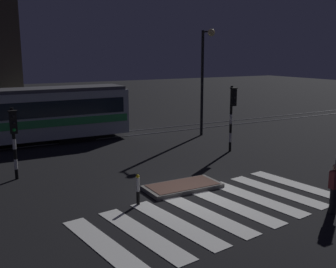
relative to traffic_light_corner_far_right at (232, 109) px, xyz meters
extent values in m
plane|color=black|center=(-5.51, -4.64, -2.34)|extent=(120.00, 120.00, 0.00)
cube|color=#59595E|center=(-5.51, 6.51, -2.33)|extent=(80.00, 0.12, 0.03)
cube|color=#59595E|center=(-5.51, 7.94, -2.33)|extent=(80.00, 0.12, 0.03)
cube|color=silver|center=(-9.82, -6.99, -2.33)|extent=(1.27, 4.35, 0.02)
cube|color=silver|center=(-8.59, -6.83, -2.33)|extent=(1.27, 4.35, 0.02)
cube|color=silver|center=(-7.36, -6.66, -2.33)|extent=(1.27, 4.35, 0.02)
cube|color=silver|center=(-6.13, -6.49, -2.33)|extent=(1.27, 4.35, 0.02)
cube|color=silver|center=(-4.90, -6.32, -2.33)|extent=(1.27, 4.35, 0.02)
cube|color=silver|center=(-3.67, -6.16, -2.33)|extent=(1.27, 4.35, 0.02)
cube|color=silver|center=(-2.44, -5.99, -2.33)|extent=(1.27, 4.35, 0.02)
cube|color=silver|center=(-1.21, -5.82, -2.33)|extent=(1.27, 4.35, 0.02)
cube|color=slate|center=(-5.45, -3.93, -2.26)|extent=(3.02, 1.44, 0.16)
cube|color=brown|center=(-5.45, -3.93, -2.17)|extent=(2.72, 1.30, 0.02)
cylinder|color=black|center=(-0.76, -7.30, -2.12)|extent=(0.14, 0.14, 0.45)
cylinder|color=white|center=(-0.76, -7.30, -1.66)|extent=(0.14, 0.14, 0.45)
cylinder|color=black|center=(0.00, 0.09, -2.09)|extent=(0.14, 0.14, 0.51)
cylinder|color=white|center=(0.00, 0.09, -1.58)|extent=(0.14, 0.14, 0.51)
cylinder|color=black|center=(0.00, 0.09, -1.07)|extent=(0.14, 0.14, 0.51)
cylinder|color=white|center=(0.00, 0.09, -0.57)|extent=(0.14, 0.14, 0.51)
cylinder|color=black|center=(0.00, 0.09, -0.06)|extent=(0.14, 0.14, 0.51)
cylinder|color=white|center=(0.00, 0.09, 0.45)|extent=(0.14, 0.14, 0.51)
cylinder|color=black|center=(0.00, 0.09, 0.96)|extent=(0.14, 0.14, 0.51)
cube|color=black|center=(0.00, -0.08, 0.61)|extent=(0.28, 0.20, 0.90)
sphere|color=black|center=(0.00, -0.19, 0.89)|extent=(0.14, 0.14, 0.14)
sphere|color=black|center=(0.00, -0.19, 0.61)|extent=(0.14, 0.14, 0.14)
sphere|color=black|center=(0.00, -0.19, 0.33)|extent=(0.14, 0.14, 0.14)
cube|color=black|center=(0.00, -0.08, 1.10)|extent=(0.36, 0.24, 0.04)
cylinder|color=black|center=(-10.95, 0.56, -2.13)|extent=(0.14, 0.14, 0.44)
cylinder|color=white|center=(-10.95, 0.56, -1.69)|extent=(0.14, 0.14, 0.44)
cylinder|color=black|center=(-10.95, 0.56, -1.25)|extent=(0.14, 0.14, 0.44)
cylinder|color=white|center=(-10.95, 0.56, -0.82)|extent=(0.14, 0.14, 0.44)
cylinder|color=black|center=(-10.95, 0.56, -0.38)|extent=(0.14, 0.14, 0.44)
cylinder|color=white|center=(-10.95, 0.56, 0.05)|extent=(0.14, 0.14, 0.44)
cylinder|color=black|center=(-10.95, 0.56, 0.49)|extent=(0.14, 0.14, 0.44)
cube|color=black|center=(-10.95, 0.39, 0.10)|extent=(0.28, 0.20, 0.90)
sphere|color=black|center=(-10.95, 0.28, 0.38)|extent=(0.14, 0.14, 0.14)
sphere|color=black|center=(-10.95, 0.28, 0.10)|extent=(0.14, 0.14, 0.14)
sphere|color=green|center=(-10.95, 0.28, -0.18)|extent=(0.14, 0.14, 0.14)
cube|color=black|center=(-10.95, 0.39, 0.59)|extent=(0.36, 0.24, 0.04)
cylinder|color=black|center=(1.09, 4.49, 0.97)|extent=(0.18, 0.18, 6.63)
cylinder|color=black|center=(1.09, 4.04, 4.19)|extent=(0.10, 0.90, 0.10)
sphere|color=#F9E08C|center=(1.09, 3.59, 4.11)|extent=(0.44, 0.44, 0.44)
cube|color=#B2BCC1|center=(-10.50, 7.22, -0.64)|extent=(14.26, 2.50, 2.70)
cube|color=green|center=(-10.50, 5.95, -0.99)|extent=(13.97, 0.04, 0.44)
cube|color=green|center=(-10.50, 8.49, -0.99)|extent=(13.97, 0.04, 0.44)
cube|color=black|center=(-10.50, 5.96, -0.19)|extent=(13.55, 0.03, 0.90)
cube|color=#4C4C51|center=(-10.50, 7.22, 0.81)|extent=(13.97, 2.30, 0.20)
cube|color=black|center=(-6.58, 7.22, -2.17)|extent=(2.20, 2.00, 0.35)
sphere|color=#F9F2CC|center=(-3.32, 7.22, -1.04)|extent=(0.24, 0.24, 0.24)
cylinder|color=black|center=(-2.38, -8.50, -1.90)|extent=(0.24, 0.24, 0.88)
cube|color=maroon|center=(-2.38, -8.50, -1.16)|extent=(0.36, 0.22, 0.60)
sphere|color=tan|center=(-2.38, -8.50, -0.74)|extent=(0.22, 0.22, 0.22)
cylinder|color=black|center=(-7.71, -4.64, -2.09)|extent=(0.12, 0.12, 0.50)
cylinder|color=white|center=(-7.71, -4.64, -1.59)|extent=(0.12, 0.12, 0.50)
sphere|color=yellow|center=(-7.71, -4.64, -1.29)|extent=(0.12, 0.12, 0.12)
camera|label=1|loc=(-13.32, -16.83, 2.92)|focal=43.01mm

